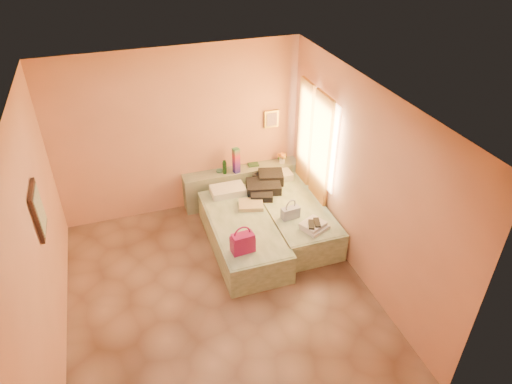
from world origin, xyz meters
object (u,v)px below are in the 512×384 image
Objects in this scene: towel_stack at (315,226)px; water_bottle at (225,167)px; headboard_ledge at (242,185)px; green_book at (253,165)px; flower_vase at (282,157)px; magenta_handbag at (243,242)px; bed_right at (292,216)px; bed_left at (243,234)px; blue_handbag at (290,213)px.

water_bottle is at bearing 117.61° from towel_stack.
headboard_ledge is 11.31× the size of green_book.
flower_vase reaches higher than magenta_handbag.
bed_right is 8.38× the size of water_bottle.
water_bottle is at bearing -178.35° from flower_vase.
bed_left is at bearing -92.91° from water_bottle.
towel_stack is at bearing -64.50° from blue_handbag.
water_bottle reaches higher than green_book.
towel_stack is (0.95, -0.51, 0.30)m from bed_left.
bed_left is at bearing -109.72° from green_book.
bed_left is 0.78m from magenta_handbag.
magenta_handbag reaches higher than towel_stack.
green_book is 0.57× the size of magenta_handbag.
bed_left is 8.38× the size of water_bottle.
flower_vase reaches higher than headboard_ledge.
green_book is 0.53m from flower_vase.
flower_vase is at bearing 78.62° from bed_right.
magenta_handbag reaches higher than green_book.
bed_left is 1.49m from green_book.
bed_left is 1.00× the size of bed_right.
towel_stack is (0.05, -0.71, 0.30)m from bed_right.
water_bottle reaches higher than bed_right.
flower_vase is at bearing -1.62° from headboard_ledge.
towel_stack is (-0.16, -1.74, -0.22)m from flower_vase.
towel_stack reaches higher than bed_left.
blue_handbag reaches higher than bed_left.
magenta_handbag is at bearing -107.06° from green_book.
magenta_handbag is at bearing -124.96° from flower_vase.
blue_handbag is at bearing -63.77° from water_bottle.
headboard_ledge is 8.59× the size of water_bottle.
green_book is 2.10m from magenta_handbag.
bed_right is 0.51m from blue_handbag.
headboard_ledge is at bearing 108.20° from towel_stack.
headboard_ledge is 0.55m from water_bottle.
towel_stack is at bearing -95.29° from flower_vase.
green_book is at bearing 65.38° from bed_left.
magenta_handbag is 1.13× the size of blue_handbag.
flower_vase is at bearing 67.10° from blue_handbag.
bed_right is 0.77m from towel_stack.
headboard_ledge is at bearing 178.38° from flower_vase.
flower_vase is (0.21, 1.03, 0.52)m from bed_right.
bed_right is 1.44m from magenta_handbag.
flower_vase is at bearing 48.05° from bed_left.
bed_left is 8.45× the size of flower_vase.
blue_handbag is at bearing -106.14° from flower_vase.
water_bottle is 1.50m from blue_handbag.
blue_handbag reaches higher than headboard_ledge.
green_book reaches higher than bed_left.
blue_handbag is 0.80× the size of towel_stack.
bed_right is at bearing 12.57° from bed_left.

